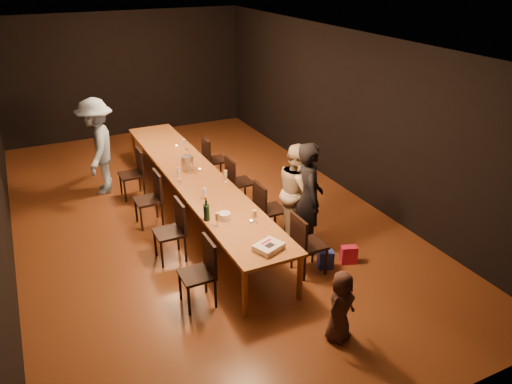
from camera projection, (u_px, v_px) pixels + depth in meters
name	position (u px, v px, depth m)	size (l,w,h in m)	color
ground	(197.00, 214.00, 8.90)	(10.00, 10.00, 0.00)	#4F2313
room_shell	(191.00, 99.00, 8.00)	(6.04, 10.04, 3.02)	black
table	(195.00, 178.00, 8.59)	(0.90, 6.00, 0.75)	#9B632D
chair_right_0	(310.00, 244.00, 7.09)	(0.42, 0.42, 0.93)	black
chair_right_1	(271.00, 209.00, 8.06)	(0.42, 0.42, 0.93)	black
chair_right_2	(240.00, 181.00, 9.03)	(0.42, 0.42, 0.93)	black
chair_right_3	(215.00, 159.00, 10.01)	(0.42, 0.42, 0.93)	black
chair_left_0	(197.00, 274.00, 6.41)	(0.42, 0.42, 0.93)	black
chair_left_1	(169.00, 232.00, 7.39)	(0.42, 0.42, 0.93)	black
chair_left_2	(148.00, 200.00, 8.36)	(0.42, 0.42, 0.93)	black
chair_left_3	(131.00, 174.00, 9.33)	(0.42, 0.42, 0.93)	black
woman_birthday	(309.00, 198.00, 7.47)	(0.64, 0.42, 1.76)	black
woman_tan	(297.00, 191.00, 7.90)	(0.77, 0.60, 1.57)	beige
man_blue	(98.00, 147.00, 9.37)	(1.19, 0.68, 1.84)	#80A2C6
child	(341.00, 306.00, 5.83)	(0.45, 0.29, 0.92)	#422A25
gift_bag_red	(349.00, 255.00, 7.42)	(0.24, 0.13, 0.28)	#D41F49
gift_bag_blue	(326.00, 260.00, 7.31)	(0.22, 0.15, 0.27)	#283AAF
birthday_cake	(269.00, 247.00, 6.39)	(0.43, 0.39, 0.08)	white
plate_stack	(224.00, 216.00, 7.12)	(0.18, 0.18, 0.10)	white
champagne_bottle	(206.00, 209.00, 7.04)	(0.09, 0.09, 0.37)	black
ice_bucket	(187.00, 163.00, 8.78)	(0.22, 0.22, 0.24)	#B0B0B5
wineglass_0	(218.00, 219.00, 6.92)	(0.06, 0.06, 0.21)	beige
wineglass_1	(255.00, 217.00, 6.99)	(0.06, 0.06, 0.21)	beige
wineglass_2	(205.00, 194.00, 7.65)	(0.06, 0.06, 0.21)	silver
wineglass_3	(226.00, 176.00, 8.28)	(0.06, 0.06, 0.21)	beige
wineglass_4	(179.00, 173.00, 8.38)	(0.06, 0.06, 0.21)	silver
wineglass_5	(184.00, 144.00, 9.68)	(0.06, 0.06, 0.21)	silver
tealight_near	(251.00, 222.00, 7.05)	(0.05, 0.05, 0.03)	#B2B7B2
tealight_mid	(200.00, 170.00, 8.76)	(0.05, 0.05, 0.03)	#B2B7B2
tealight_far	(177.00, 146.00, 9.83)	(0.05, 0.05, 0.03)	#B2B7B2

